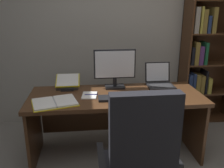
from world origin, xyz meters
TOP-DOWN VIEW (x-y plane):
  - wall_back at (0.00, 2.01)m, footprint 4.65×0.12m
  - desk at (-0.13, 1.07)m, footprint 1.83×0.72m
  - bookshelf at (1.20, 1.77)m, footprint 0.76×0.32m
  - office_chair at (-0.06, 0.11)m, footprint 0.61×0.60m
  - monitor at (-0.11, 1.23)m, footprint 0.47×0.16m
  - laptop at (0.42, 1.24)m, footprint 0.30×0.31m
  - keyboard at (-0.11, 0.87)m, footprint 0.42×0.15m
  - computer_mouse at (0.19, 0.87)m, footprint 0.06×0.10m
  - reading_stand_with_book at (-0.65, 1.29)m, footprint 0.27×0.28m
  - open_binder at (-0.74, 0.82)m, footprint 0.48×0.41m
  - notepad at (-0.41, 0.99)m, footprint 0.17×0.23m
  - pen at (-0.39, 0.99)m, footprint 0.14×0.01m

SIDE VIEW (x-z plane):
  - office_chair at x=-0.06m, z-range -0.08..1.02m
  - desk at x=-0.13m, z-range 0.17..0.89m
  - notepad at x=-0.41m, z-range 0.72..0.73m
  - open_binder at x=-0.74m, z-range 0.72..0.75m
  - keyboard at x=-0.11m, z-range 0.72..0.75m
  - pen at x=-0.39m, z-range 0.73..0.74m
  - computer_mouse at x=0.19m, z-range 0.72..0.76m
  - laptop at x=0.42m, z-range 0.65..0.91m
  - reading_stand_with_book at x=-0.65m, z-range 0.72..0.85m
  - monitor at x=-0.11m, z-range 0.73..1.17m
  - bookshelf at x=1.20m, z-range 0.01..2.13m
  - wall_back at x=0.00m, z-range 0.00..2.64m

